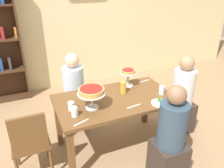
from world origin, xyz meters
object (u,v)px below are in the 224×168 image
dining_table (115,106)px  salad_plate_near_diner (160,103)px  chair_head_west (30,141)px  personal_pizza_stand (128,74)px  diner_head_east (181,100)px  cutlery_fork_near (144,81)px  deep_dish_pizza_stand (91,92)px  beer_glass_amber_tall (123,87)px  water_glass_clear_near (75,112)px  salad_plate_far_diner (92,93)px  cutlery_knife_near (81,122)px  water_glass_clear_far (162,90)px  diner_far_left (75,97)px  diner_near_right (170,141)px  water_glass_clear_spare (71,106)px  cutlery_fork_far (134,106)px

dining_table → salad_plate_near_diner: size_ratio=7.14×
chair_head_west → personal_pizza_stand: 1.44m
diner_head_east → cutlery_fork_near: diner_head_east is taller
deep_dish_pizza_stand → beer_glass_amber_tall: (0.48, 0.19, -0.13)m
dining_table → water_glass_clear_near: size_ratio=13.28×
personal_pizza_stand → salad_plate_far_diner: bearing=-176.7°
cutlery_knife_near → water_glass_clear_far: bearing=-9.6°
diner_far_left → water_glass_clear_far: diner_far_left is taller
diner_near_right → cutlery_fork_near: diner_near_right is taller
salad_plate_near_diner → water_glass_clear_far: 0.25m
diner_head_east → beer_glass_amber_tall: size_ratio=7.61×
dining_table → salad_plate_far_diner: salad_plate_far_diner is taller
personal_pizza_stand → salad_plate_far_diner: personal_pizza_stand is taller
beer_glass_amber_tall → water_glass_clear_spare: bearing=-169.0°
diner_head_east → water_glass_clear_spare: size_ratio=11.86×
diner_far_left → personal_pizza_stand: (0.64, -0.43, 0.43)m
chair_head_west → cutlery_fork_far: (1.15, -0.17, 0.26)m
deep_dish_pizza_stand → beer_glass_amber_tall: size_ratio=2.09×
dining_table → chair_head_west: chair_head_west is taller
diner_near_right → water_glass_clear_near: diner_near_right is taller
diner_near_right → diner_head_east: 0.94m
diner_head_east → deep_dish_pizza_stand: 1.42m
water_glass_clear_far → beer_glass_amber_tall: bearing=152.8°
water_glass_clear_far → cutlery_fork_near: water_glass_clear_far is taller
diner_near_right → salad_plate_far_diner: (-0.57, 0.90, 0.27)m
diner_near_right → diner_far_left: bearing=26.8°
chair_head_west → salad_plate_far_diner: size_ratio=3.64×
salad_plate_near_diner → diner_far_left: bearing=127.6°
diner_far_left → cutlery_fork_far: size_ratio=6.39×
cutlery_fork_near → salad_plate_far_diner: bearing=-4.8°
chair_head_west → cutlery_knife_near: 0.62m
water_glass_clear_spare → personal_pizza_stand: bearing=19.2°
beer_glass_amber_tall → water_glass_clear_far: 0.48m
beer_glass_amber_tall → water_glass_clear_spare: beer_glass_amber_tall is taller
personal_pizza_stand → water_glass_clear_far: personal_pizza_stand is taller
diner_head_east → cutlery_fork_near: (-0.45, 0.30, 0.25)m
personal_pizza_stand → salad_plate_near_diner: (0.13, -0.57, -0.17)m
diner_head_east → cutlery_fork_far: size_ratio=6.39×
beer_glass_amber_tall → water_glass_clear_near: (-0.70, -0.27, -0.02)m
diner_far_left → cutlery_knife_near: bearing=-10.0°
salad_plate_far_diner → cutlery_fork_far: size_ratio=1.33×
diner_head_east → water_glass_clear_far: size_ratio=10.35×
dining_table → diner_head_east: bearing=-0.9°
beer_glass_amber_tall → cutlery_fork_near: size_ratio=0.84×
diner_head_east → beer_glass_amber_tall: bearing=-7.1°
personal_pizza_stand → beer_glass_amber_tall: (-0.14, -0.16, -0.10)m
water_glass_clear_far → cutlery_knife_near: size_ratio=0.62×
deep_dish_pizza_stand → water_glass_clear_spare: (-0.22, 0.05, -0.15)m
dining_table → diner_near_right: size_ratio=1.25×
chair_head_west → water_glass_clear_spare: 0.57m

